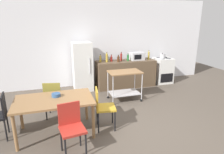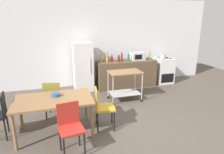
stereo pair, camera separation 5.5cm
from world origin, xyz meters
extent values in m
plane|color=brown|center=(0.00, 0.00, 0.00)|extent=(12.00, 12.00, 0.00)
cube|color=white|center=(0.00, 3.20, 1.45)|extent=(8.40, 0.12, 2.90)
cube|color=brown|center=(0.90, 2.60, 0.45)|extent=(2.00, 0.64, 0.90)
cube|color=olive|center=(-1.49, 0.24, 0.73)|extent=(1.50, 0.90, 0.04)
cylinder|color=olive|center=(-2.18, -0.15, 0.35)|extent=(0.06, 0.06, 0.71)
cylinder|color=olive|center=(-0.80, -0.15, 0.35)|extent=(0.06, 0.06, 0.71)
cylinder|color=olive|center=(-2.18, 0.63, 0.35)|extent=(0.06, 0.06, 0.71)
cylinder|color=olive|center=(-0.80, 0.63, 0.35)|extent=(0.06, 0.06, 0.71)
cube|color=black|center=(-2.41, 0.39, 0.69)|extent=(0.06, 0.38, 0.40)
cylinder|color=black|center=(-2.43, 0.55, 0.23)|extent=(0.03, 0.03, 0.45)
cylinder|color=black|center=(-2.40, 0.21, 0.23)|extent=(0.03, 0.03, 0.45)
cube|color=gold|center=(-0.47, 0.15, 0.47)|extent=(0.45, 0.45, 0.04)
cube|color=gold|center=(-0.65, 0.17, 0.69)|extent=(0.09, 0.38, 0.40)
cylinder|color=black|center=(-0.33, -0.05, 0.23)|extent=(0.03, 0.03, 0.45)
cylinder|color=black|center=(-0.28, 0.29, 0.23)|extent=(0.03, 0.03, 0.45)
cylinder|color=black|center=(-0.67, 0.00, 0.23)|extent=(0.03, 0.03, 0.45)
cylinder|color=black|center=(-0.62, 0.34, 0.23)|extent=(0.03, 0.03, 0.45)
cube|color=olive|center=(-1.49, 1.02, 0.47)|extent=(0.48, 0.48, 0.04)
cube|color=olive|center=(-1.53, 0.84, 0.69)|extent=(0.38, 0.11, 0.40)
cylinder|color=black|center=(-1.28, 1.15, 0.23)|extent=(0.03, 0.03, 0.45)
cylinder|color=black|center=(-1.62, 1.22, 0.23)|extent=(0.03, 0.03, 0.45)
cylinder|color=black|center=(-1.36, 0.82, 0.23)|extent=(0.03, 0.03, 0.45)
cylinder|color=black|center=(-1.69, 0.89, 0.23)|extent=(0.03, 0.03, 0.45)
cube|color=#B72D23|center=(-1.23, -0.52, 0.47)|extent=(0.45, 0.45, 0.04)
cube|color=#B72D23|center=(-1.26, -0.34, 0.69)|extent=(0.38, 0.09, 0.40)
cylinder|color=black|center=(-1.37, -0.71, 0.23)|extent=(0.03, 0.03, 0.45)
cylinder|color=black|center=(-1.04, -0.66, 0.23)|extent=(0.03, 0.03, 0.45)
cylinder|color=black|center=(-1.42, -0.38, 0.23)|extent=(0.03, 0.03, 0.45)
cylinder|color=black|center=(-1.09, -0.33, 0.23)|extent=(0.03, 0.03, 0.45)
cube|color=white|center=(2.35, 2.62, 0.45)|extent=(0.60, 0.60, 0.90)
cube|color=black|center=(2.35, 2.32, 0.25)|extent=(0.48, 0.01, 0.32)
cylinder|color=#47474C|center=(2.22, 2.50, 0.91)|extent=(0.16, 0.16, 0.02)
cylinder|color=#47474C|center=(2.48, 2.50, 0.91)|extent=(0.16, 0.16, 0.02)
cylinder|color=#47474C|center=(2.22, 2.74, 0.91)|extent=(0.16, 0.16, 0.02)
cylinder|color=#47474C|center=(2.48, 2.74, 0.91)|extent=(0.16, 0.16, 0.02)
cube|color=white|center=(-0.55, 2.70, 0.78)|extent=(0.60, 0.60, 1.55)
cylinder|color=silver|center=(-0.37, 2.39, 0.85)|extent=(0.02, 0.02, 0.50)
cube|color=olive|center=(0.44, 1.46, 0.83)|extent=(0.90, 0.56, 0.03)
cube|color=silver|center=(0.44, 1.46, 0.22)|extent=(0.83, 0.52, 0.02)
cylinder|color=silver|center=(0.02, 1.21, 0.45)|extent=(0.02, 0.02, 0.76)
sphere|color=black|center=(0.02, 1.21, 0.04)|extent=(0.07, 0.07, 0.07)
cylinder|color=silver|center=(0.86, 1.21, 0.45)|extent=(0.02, 0.02, 0.76)
sphere|color=black|center=(0.86, 1.21, 0.04)|extent=(0.07, 0.07, 0.07)
cylinder|color=silver|center=(0.02, 1.71, 0.45)|extent=(0.02, 0.02, 0.76)
sphere|color=black|center=(0.02, 1.71, 0.04)|extent=(0.07, 0.07, 0.07)
cylinder|color=silver|center=(0.86, 1.71, 0.45)|extent=(0.02, 0.02, 0.76)
sphere|color=black|center=(0.86, 1.71, 0.04)|extent=(0.07, 0.07, 0.07)
cylinder|color=gold|center=(0.03, 2.62, 0.99)|extent=(0.07, 0.07, 0.19)
cylinder|color=gold|center=(0.03, 2.62, 1.12)|extent=(0.03, 0.03, 0.05)
cylinder|color=black|center=(0.03, 2.62, 1.15)|extent=(0.03, 0.03, 0.01)
cylinder|color=gold|center=(0.23, 2.58, 1.03)|extent=(0.07, 0.07, 0.26)
cylinder|color=gold|center=(0.23, 2.58, 1.18)|extent=(0.03, 0.03, 0.06)
cylinder|color=black|center=(0.23, 2.58, 1.22)|extent=(0.04, 0.04, 0.01)
cylinder|color=maroon|center=(0.40, 2.63, 0.98)|extent=(0.08, 0.08, 0.15)
cylinder|color=maroon|center=(0.40, 2.63, 1.08)|extent=(0.04, 0.04, 0.06)
cylinder|color=black|center=(0.40, 2.63, 1.12)|extent=(0.04, 0.04, 0.01)
cylinder|color=#4C2D19|center=(0.60, 2.51, 0.99)|extent=(0.08, 0.08, 0.17)
cylinder|color=#4C2D19|center=(0.60, 2.51, 1.09)|extent=(0.04, 0.04, 0.04)
cylinder|color=black|center=(0.60, 2.51, 1.12)|extent=(0.04, 0.04, 0.01)
cylinder|color=maroon|center=(0.75, 2.64, 1.02)|extent=(0.06, 0.06, 0.24)
cylinder|color=maroon|center=(0.75, 2.64, 1.16)|extent=(0.03, 0.03, 0.04)
cylinder|color=black|center=(0.75, 2.64, 1.19)|extent=(0.03, 0.03, 0.01)
cylinder|color=#1E6628|center=(0.97, 2.57, 0.99)|extent=(0.07, 0.07, 0.19)
cylinder|color=#1E6628|center=(0.97, 2.57, 1.11)|extent=(0.03, 0.03, 0.04)
cylinder|color=black|center=(0.97, 2.57, 1.14)|extent=(0.03, 0.03, 0.01)
cube|color=silver|center=(1.31, 2.63, 1.03)|extent=(0.46, 0.34, 0.26)
cube|color=black|center=(1.27, 2.45, 1.03)|extent=(0.25, 0.01, 0.16)
cylinder|color=gold|center=(1.73, 2.57, 1.03)|extent=(0.06, 0.06, 0.26)
cylinder|color=gold|center=(1.73, 2.57, 1.18)|extent=(0.03, 0.03, 0.06)
cylinder|color=black|center=(1.73, 2.57, 1.22)|extent=(0.03, 0.03, 0.01)
cylinder|color=#33598C|center=(-1.44, 0.36, 0.78)|extent=(0.17, 0.17, 0.07)
cylinder|color=silver|center=(2.23, 2.52, 1.00)|extent=(0.17, 0.17, 0.16)
sphere|color=black|center=(2.23, 2.52, 1.09)|extent=(0.03, 0.03, 0.03)
cylinder|color=silver|center=(2.34, 2.52, 1.02)|extent=(0.08, 0.02, 0.07)
camera|label=1|loc=(-1.45, -3.50, 2.25)|focal=31.68mm
camera|label=2|loc=(-1.40, -3.52, 2.25)|focal=31.68mm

